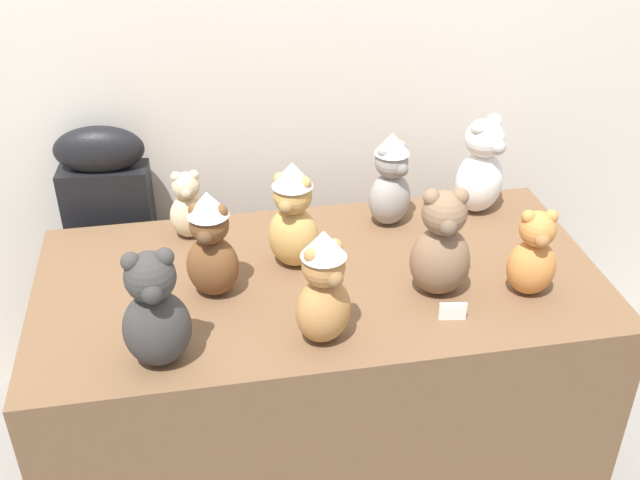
{
  "coord_description": "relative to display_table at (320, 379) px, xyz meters",
  "views": [
    {
      "loc": [
        -0.31,
        -1.48,
        1.97
      ],
      "look_at": [
        0.0,
        0.25,
        0.88
      ],
      "focal_mm": 43.04,
      "sensor_mm": 36.0,
      "label": 1
    }
  ],
  "objects": [
    {
      "name": "teddy_bear_snow",
      "position": [
        0.56,
        0.28,
        0.53
      ],
      "size": [
        0.21,
        0.2,
        0.32
      ],
      "rotation": [
        0.0,
        0.0,
        0.54
      ],
      "color": "white",
      "rests_on": "display_table"
    },
    {
      "name": "instrument_case",
      "position": [
        -0.6,
        0.52,
        0.14
      ],
      "size": [
        0.29,
        0.14,
        1.03
      ],
      "rotation": [
        0.0,
        0.0,
        -0.08
      ],
      "color": "black",
      "rests_on": "ground_plane"
    },
    {
      "name": "teddy_bear_ginger",
      "position": [
        0.54,
        -0.17,
        0.5
      ],
      "size": [
        0.14,
        0.13,
        0.25
      ],
      "rotation": [
        0.0,
        0.0,
        -0.14
      ],
      "color": "#D17F3D",
      "rests_on": "display_table"
    },
    {
      "name": "display_table",
      "position": [
        0.0,
        0.0,
        0.0
      ],
      "size": [
        1.57,
        0.78,
        0.76
      ],
      "primitive_type": "cube",
      "color": "brown",
      "rests_on": "ground_plane"
    },
    {
      "name": "teddy_bear_ash",
      "position": [
        0.26,
        0.25,
        0.53
      ],
      "size": [
        0.18,
        0.17,
        0.3
      ],
      "rotation": [
        0.0,
        0.0,
        0.48
      ],
      "color": "gray",
      "rests_on": "display_table"
    },
    {
      "name": "teddy_bear_sand",
      "position": [
        -0.35,
        0.28,
        0.48
      ],
      "size": [
        0.11,
        0.1,
        0.22
      ],
      "rotation": [
        0.0,
        0.0,
        0.02
      ],
      "color": "#CCB78E",
      "rests_on": "display_table"
    },
    {
      "name": "teddy_bear_honey",
      "position": [
        -0.06,
        0.08,
        0.53
      ],
      "size": [
        0.19,
        0.18,
        0.32
      ],
      "rotation": [
        0.0,
        0.0,
        -0.54
      ],
      "color": "tan",
      "rests_on": "display_table"
    },
    {
      "name": "teddy_bear_mocha",
      "position": [
        0.3,
        -0.12,
        0.52
      ],
      "size": [
        0.18,
        0.15,
        0.31
      ],
      "rotation": [
        0.0,
        0.0,
        -0.12
      ],
      "color": "#7F6047",
      "rests_on": "display_table"
    },
    {
      "name": "name_card_front_left",
      "position": [
        0.3,
        -0.25,
        0.4
      ],
      "size": [
        0.07,
        0.02,
        0.05
      ],
      "primitive_type": "cube",
      "rotation": [
        0.0,
        0.0,
        -0.16
      ],
      "color": "white",
      "rests_on": "display_table"
    },
    {
      "name": "wall_back",
      "position": [
        0.0,
        0.64,
        0.92
      ],
      "size": [
        7.0,
        0.08,
        2.6
      ],
      "primitive_type": "cube",
      "color": "silver",
      "rests_on": "ground_plane"
    },
    {
      "name": "teddy_bear_chestnut",
      "position": [
        -0.29,
        -0.02,
        0.53
      ],
      "size": [
        0.17,
        0.15,
        0.31
      ],
      "rotation": [
        0.0,
        0.0,
        -0.3
      ],
      "color": "brown",
      "rests_on": "display_table"
    },
    {
      "name": "teddy_bear_caramel",
      "position": [
        -0.04,
        -0.27,
        0.53
      ],
      "size": [
        0.18,
        0.17,
        0.31
      ],
      "rotation": [
        0.0,
        0.0,
        0.41
      ],
      "color": "#B27A42",
      "rests_on": "display_table"
    },
    {
      "name": "teddy_bear_charcoal",
      "position": [
        -0.44,
        -0.28,
        0.52
      ],
      "size": [
        0.17,
        0.15,
        0.31
      ],
      "rotation": [
        0.0,
        0.0,
        0.07
      ],
      "color": "#383533",
      "rests_on": "display_table"
    }
  ]
}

